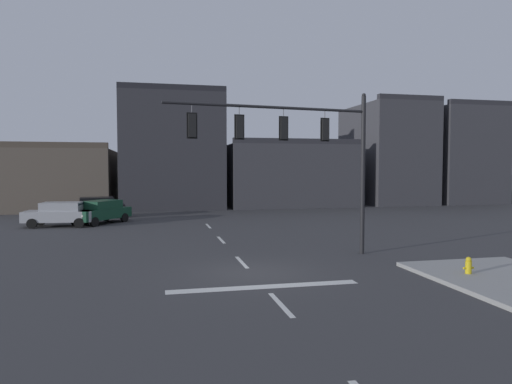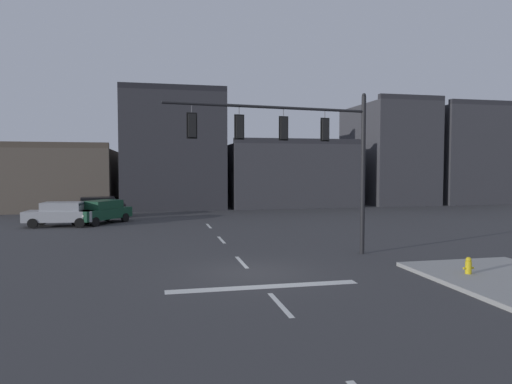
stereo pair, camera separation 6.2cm
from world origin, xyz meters
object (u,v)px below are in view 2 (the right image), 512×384
Objects in this scene: car_lot_farside at (101,211)px; fire_hydrant at (468,269)px; signal_mast_near_side at (300,142)px; car_lot_middle at (96,207)px; car_lot_nearside at (61,214)px.

fire_hydrant is at bearing -53.13° from car_lot_farside.
signal_mast_near_side is 18.07m from car_lot_farside.
fire_hydrant is at bearing -56.54° from car_lot_middle.
car_lot_farside is (2.45, 1.07, 0.00)m from car_lot_nearside.
signal_mast_near_side reaches higher than car_lot_middle.
car_lot_farside is 6.12× the size of fire_hydrant.
car_lot_nearside is at bearing -108.32° from car_lot_middle.
car_lot_farside is (0.82, -3.85, 0.00)m from car_lot_middle.
car_lot_middle and car_lot_farside have the same top height.
car_lot_farside is at bearing 123.76° from signal_mast_near_side.
fire_hydrant is (15.33, -23.19, -0.53)m from car_lot_middle.
car_lot_middle reaches higher than fire_hydrant.
car_lot_middle is at bearing 102.05° from car_lot_farside.
signal_mast_near_side is 1.96× the size of car_lot_farside.
signal_mast_near_side is 11.99× the size of fire_hydrant.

